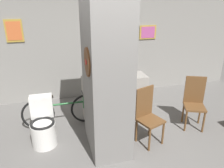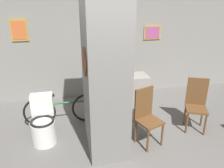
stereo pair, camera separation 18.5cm
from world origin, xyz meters
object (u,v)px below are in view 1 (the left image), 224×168
chair_by_doorway (194,101)px  bottle_tall (124,70)px  toilet (43,126)px  chair_near_pillar (147,114)px  bicycle (63,111)px

chair_by_doorway → bottle_tall: 1.48m
toilet → chair_near_pillar: chair_near_pillar is taller
chair_near_pillar → bottle_tall: 1.13m
toilet → bicycle: bearing=53.4°
bicycle → bottle_tall: size_ratio=5.26×
bottle_tall → chair_by_doorway: bearing=-34.1°
chair_near_pillar → bicycle: size_ratio=0.65×
toilet → chair_by_doorway: 2.81m
toilet → chair_by_doorway: (2.79, -0.19, 0.20)m
toilet → chair_near_pillar: (1.72, -0.42, 0.20)m
chair_by_doorway → bottle_tall: size_ratio=3.40×
chair_by_doorway → bottle_tall: bearing=169.3°
chair_by_doorway → bicycle: bearing=-172.0°
bottle_tall → chair_near_pillar: bearing=-85.0°
chair_near_pillar → toilet: bearing=146.2°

